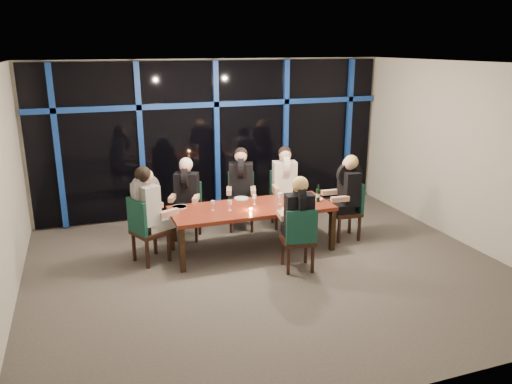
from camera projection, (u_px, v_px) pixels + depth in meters
room at (270, 136)px, 6.93m from camera, size 7.04×7.00×3.02m
window_wall at (217, 135)px, 9.72m from camera, size 6.86×0.43×2.94m
dining_table at (252, 211)px, 8.04m from camera, size 2.60×1.00×0.75m
chair_far_left at (188, 207)px, 8.66m from camera, size 0.59×0.59×0.97m
chair_far_mid at (241, 197)px, 9.10m from camera, size 0.60×0.60×1.03m
chair_far_right at (284, 195)px, 9.25m from camera, size 0.55×0.55×1.02m
chair_end_left at (145, 227)px, 7.58m from camera, size 0.64×0.64×1.04m
chair_end_right at (350, 207)px, 8.60m from camera, size 0.50×0.50×1.01m
chair_near_mid at (299, 236)px, 7.30m from camera, size 0.53×0.53×0.99m
diner_far_left at (186, 187)px, 8.47m from camera, size 0.61×0.67×0.95m
diner_far_mid at (241, 177)px, 8.90m from camera, size 0.61×0.70×1.00m
diner_far_right at (285, 175)px, 9.05m from camera, size 0.55×0.67×0.99m
diner_end_left at (148, 200)px, 7.52m from camera, size 0.72×0.66×1.02m
diner_end_right at (347, 185)px, 8.46m from camera, size 0.64×0.52×0.98m
diner_near_mid at (299, 209)px, 7.27m from camera, size 0.53×0.65×0.96m
plate_far_left at (180, 207)px, 7.98m from camera, size 0.24×0.24×0.01m
plate_far_mid at (241, 198)px, 8.42m from camera, size 0.24×0.24×0.01m
plate_far_right at (292, 195)px, 8.58m from camera, size 0.24×0.24×0.01m
plate_end_left at (179, 207)px, 7.97m from camera, size 0.24×0.24×0.01m
plate_end_right at (315, 199)px, 8.38m from camera, size 0.24×0.24×0.01m
plate_near_mid at (289, 209)px, 7.85m from camera, size 0.24×0.24×0.01m
wine_bottle at (318, 195)px, 8.24m from camera, size 0.07×0.07×0.30m
water_pitcher at (302, 199)px, 8.03m from camera, size 0.13×0.11×0.21m
tea_light at (251, 209)px, 7.84m from camera, size 0.05×0.05×0.03m
wine_glass_a at (230, 203)px, 7.79m from camera, size 0.06×0.06×0.16m
wine_glass_b at (254, 197)px, 8.10m from camera, size 0.06×0.06×0.17m
wine_glass_c at (280, 196)px, 8.09m from camera, size 0.07×0.07×0.19m
wine_glass_d at (213, 203)px, 7.80m from camera, size 0.06×0.06×0.16m
wine_glass_e at (298, 191)px, 8.45m from camera, size 0.07×0.07×0.17m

